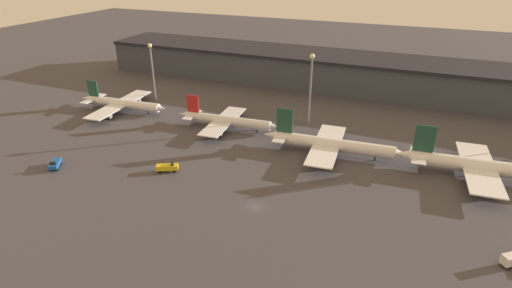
{
  "coord_description": "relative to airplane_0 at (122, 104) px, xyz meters",
  "views": [
    {
      "loc": [
        32.37,
        -77.71,
        58.33
      ],
      "look_at": [
        -9.01,
        22.14,
        6.0
      ],
      "focal_mm": 28.0,
      "sensor_mm": 36.0,
      "label": 1
    }
  ],
  "objects": [
    {
      "name": "terminal_building",
      "position": [
        75.46,
        63.1,
        4.8
      ],
      "size": [
        236.85,
        29.89,
        15.55
      ],
      "color": "#3D424C",
      "rests_on": "ground"
    },
    {
      "name": "service_vehicle_2",
      "position": [
        44.87,
        -34.93,
        -1.62
      ],
      "size": [
        6.6,
        4.82,
        2.95
      ],
      "rotation": [
        0.0,
        0.0,
        0.47
      ],
      "color": "gold",
      "rests_on": "ground"
    },
    {
      "name": "service_vehicle_0",
      "position": [
        12.57,
        -45.87,
        -1.75
      ],
      "size": [
        5.24,
        6.28,
        2.68
      ],
      "rotation": [
        0.0,
        0.0,
        -1.0
      ],
      "color": "#195199",
      "rests_on": "ground"
    },
    {
      "name": "airplane_1",
      "position": [
        46.68,
        0.12,
        -0.05
      ],
      "size": [
        39.01,
        29.16,
        11.22
      ],
      "rotation": [
        0.0,
        0.0,
        0.07
      ],
      "color": "silver",
      "rests_on": "ground"
    },
    {
      "name": "airplane_2",
      "position": [
        86.38,
        -5.64,
        0.37
      ],
      "size": [
        45.42,
        31.59,
        13.63
      ],
      "rotation": [
        0.0,
        0.0,
        0.07
      ],
      "color": "white",
      "rests_on": "ground"
    },
    {
      "name": "airplane_0",
      "position": [
        0.0,
        0.0,
        0.0
      ],
      "size": [
        39.32,
        35.54,
        11.43
      ],
      "rotation": [
        0.0,
        0.0,
        0.07
      ],
      "color": "white",
      "rests_on": "ground"
    },
    {
      "name": "ground",
      "position": [
        75.46,
        -41.49,
        -3.02
      ],
      "size": [
        600.0,
        600.0,
        0.0
      ],
      "primitive_type": "plane",
      "color": "#423F44"
    },
    {
      "name": "lamp_post_0",
      "position": [
        5.42,
        15.03,
        12.69
      ],
      "size": [
        1.8,
        1.8,
        24.65
      ],
      "color": "slate",
      "rests_on": "ground"
    },
    {
      "name": "airplane_3",
      "position": [
        129.94,
        -3.98,
        0.6
      ],
      "size": [
        50.15,
        32.71,
        14.01
      ],
      "rotation": [
        0.0,
        0.0,
        0.07
      ],
      "color": "white",
      "rests_on": "ground"
    },
    {
      "name": "lamp_post_1",
      "position": [
        73.31,
        15.03,
        13.72
      ],
      "size": [
        1.8,
        1.8,
        26.53
      ],
      "color": "slate",
      "rests_on": "ground"
    }
  ]
}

